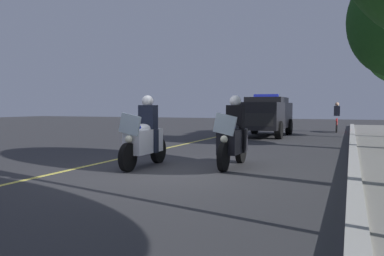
{
  "coord_description": "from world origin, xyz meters",
  "views": [
    {
      "loc": [
        7.9,
        3.76,
        1.45
      ],
      "look_at": [
        -1.52,
        0.0,
        0.9
      ],
      "focal_mm": 37.35,
      "sensor_mm": 36.0,
      "label": 1
    }
  ],
  "objects_px": {
    "police_motorcycle_lead_left": "(144,138)",
    "police_suv": "(266,114)",
    "police_motorcycle_lead_right": "(233,138)",
    "cyclist_background": "(337,117)"
  },
  "relations": [
    {
      "from": "police_motorcycle_lead_right",
      "to": "cyclist_background",
      "type": "distance_m",
      "value": 14.72
    },
    {
      "from": "police_suv",
      "to": "police_motorcycle_lead_left",
      "type": "bearing_deg",
      "value": -3.69
    },
    {
      "from": "cyclist_background",
      "to": "police_suv",
      "type": "bearing_deg",
      "value": -35.65
    },
    {
      "from": "police_motorcycle_lead_right",
      "to": "police_suv",
      "type": "relative_size",
      "value": 0.44
    },
    {
      "from": "police_motorcycle_lead_left",
      "to": "police_motorcycle_lead_right",
      "type": "height_order",
      "value": "same"
    },
    {
      "from": "police_motorcycle_lead_right",
      "to": "police_motorcycle_lead_left",
      "type": "bearing_deg",
      "value": -67.91
    },
    {
      "from": "police_motorcycle_lead_right",
      "to": "police_suv",
      "type": "distance_m",
      "value": 10.32
    },
    {
      "from": "police_motorcycle_lead_left",
      "to": "police_suv",
      "type": "xyz_separation_m",
      "value": [
        -11.03,
        0.71,
        0.37
      ]
    },
    {
      "from": "police_motorcycle_lead_left",
      "to": "cyclist_background",
      "type": "height_order",
      "value": "police_motorcycle_lead_left"
    },
    {
      "from": "police_motorcycle_lead_right",
      "to": "cyclist_background",
      "type": "relative_size",
      "value": 1.22
    }
  ]
}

